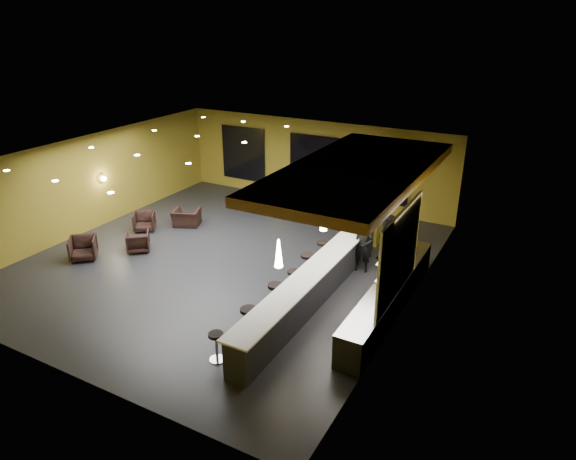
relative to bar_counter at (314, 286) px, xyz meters
The scene contains 36 objects.
floor 3.82m from the bar_counter, 164.68° to the left, with size 12.00×13.00×0.10m, color black.
ceiling 4.86m from the bar_counter, 164.68° to the left, with size 12.00×13.00×0.10m, color black.
wall_back 8.48m from the bar_counter, 115.80° to the left, with size 12.00×0.10×3.50m, color olive.
wall_front 6.76m from the bar_counter, 123.33° to the right, with size 12.00×0.10×3.50m, color olive.
wall_left 9.83m from the bar_counter, behind, with size 0.10×13.00×3.50m, color olive.
wall_right 2.88m from the bar_counter, 22.62° to the left, with size 0.10×13.00×3.50m, color olive.
wood_soffit 3.51m from the bar_counter, 80.07° to the left, with size 3.60×8.00×0.28m, color #A36B2F.
window_left 10.39m from the bar_counter, 133.86° to the left, with size 2.20×0.06×2.40m, color black.
window_center 8.37m from the bar_counter, 116.13° to the left, with size 2.20×0.06×2.40m, color black.
window_right 7.56m from the bar_counter, 94.99° to the left, with size 2.20×0.06×2.40m, color black.
tile_backsplash 2.75m from the bar_counter, ahead, with size 0.06×3.20×2.40m, color white.
bar_counter is the anchor object (origin of this frame).
bar_top 0.52m from the bar_counter, ahead, with size 0.78×8.10×0.05m, color white.
prep_counter 2.06m from the bar_counter, 14.04° to the left, with size 0.70×6.00×0.86m, color black.
prep_top 2.10m from the bar_counter, 14.04° to the left, with size 0.72×6.00×0.03m, color silver.
wall_shelf_lower 2.44m from the bar_counter, ahead, with size 0.30×1.50×0.03m, color silver.
wall_shelf_upper 2.67m from the bar_counter, ahead, with size 0.30×1.50×0.03m, color silver.
column 4.77m from the bar_counter, 90.00° to the left, with size 0.60×0.60×3.50m, color olive.
wall_sconce 9.73m from the bar_counter, behind, with size 0.22×0.22×0.22m, color #FFE5B2.
pendant_0 2.72m from the bar_counter, 90.00° to the right, with size 0.20×0.20×0.70m, color white.
pendant_1 1.92m from the bar_counter, 90.00° to the left, with size 0.20×0.20×0.70m, color white.
pendant_2 3.52m from the bar_counter, 90.00° to the left, with size 0.20×0.20×0.70m, color white.
staff_a 2.50m from the bar_counter, 78.35° to the left, with size 0.61×0.40×1.66m, color black.
staff_b 3.57m from the bar_counter, 73.42° to the left, with size 0.79×0.61×1.62m, color black.
staff_c 3.07m from the bar_counter, 63.09° to the left, with size 0.82×0.53×1.67m, color black.
armchair_a 7.97m from the bar_counter, behind, with size 0.82×0.84×0.77m, color black.
armchair_b 6.74m from the bar_counter, behind, with size 0.74×0.76×0.69m, color black.
armchair_c 7.99m from the bar_counter, 168.26° to the left, with size 0.75×0.77×0.70m, color black.
armchair_d 7.29m from the bar_counter, 157.79° to the left, with size 1.00×0.87×0.65m, color black.
bar_stool_0 3.58m from the bar_counter, 103.59° to the right, with size 0.37×0.37×0.74m.
bar_stool_1 2.46m from the bar_counter, 105.41° to the right, with size 0.43×0.43×0.86m.
bar_stool_2 1.21m from the bar_counter, 124.55° to the right, with size 0.43×0.43×0.85m.
bar_stool_3 0.72m from the bar_counter, behind, with size 0.38×0.38×0.75m.
bar_stool_4 1.32m from the bar_counter, 125.06° to the left, with size 0.42×0.42×0.84m.
bar_stool_5 2.42m from the bar_counter, 109.58° to the left, with size 0.39×0.39×0.76m.
bar_stool_6 3.60m from the bar_counter, 102.43° to the left, with size 0.44×0.44×0.86m.
Camera 1 is at (8.99, -12.39, 7.53)m, focal length 32.00 mm.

